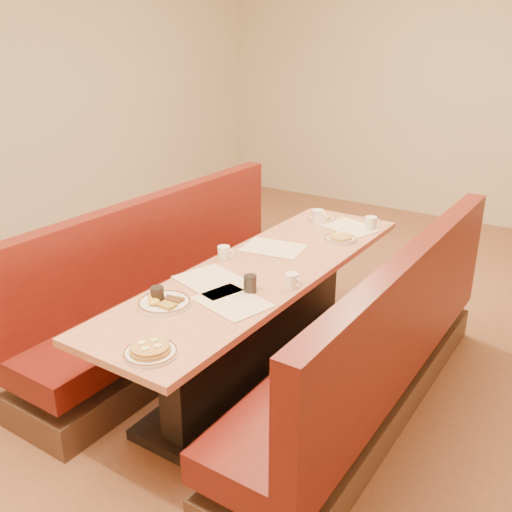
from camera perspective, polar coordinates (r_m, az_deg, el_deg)
The scene contains 19 objects.
ground at distance 3.76m, azimuth 0.70°, elevation -11.75°, with size 8.00×8.00×0.00m, color #9E6647.
room_envelope at distance 3.14m, azimuth 0.86°, elevation 19.14°, with size 6.04×8.04×2.82m.
diner_table at distance 3.57m, azimuth 0.72°, elevation -6.72°, with size 0.70×2.50×0.75m.
booth_left at distance 3.97m, azimuth -8.20°, elevation -4.05°, with size 0.55×2.50×1.05m.
booth_right at distance 3.29m, azimuth 11.68°, elevation -10.13°, with size 0.55×2.50×1.05m.
placemat_near_left at distance 3.22m, azimuth -4.25°, elevation -2.52°, with size 0.41×0.31×0.00m, color beige.
placemat_near_right at distance 2.98m, azimuth -2.39°, elevation -4.59°, with size 0.38×0.28×0.00m, color beige.
placemat_far_left at distance 3.70m, azimuth 1.76°, elevation 0.83°, with size 0.38×0.29×0.00m, color beige.
placemat_far_right at distance 4.15m, azimuth 9.41°, elevation 2.86°, with size 0.38×0.28×0.00m, color beige.
pancake_plate at distance 2.56m, azimuth -10.53°, elevation -9.30°, with size 0.24×0.24×0.05m.
eggs_plate at distance 2.98m, azimuth -9.23°, elevation -4.55°, with size 0.28×0.28×0.06m.
extra_plate_mid at distance 3.88m, azimuth 8.44°, elevation 1.76°, with size 0.22×0.22×0.04m.
extra_plate_far at distance 4.30m, azimuth 6.60°, elevation 3.82°, with size 0.21×0.21×0.04m.
coffee_mug_a at distance 3.14m, azimuth 3.62°, elevation -2.44°, with size 0.11×0.07×0.08m.
coffee_mug_b at distance 3.52m, azimuth -3.19°, elevation 0.36°, with size 0.11×0.08×0.08m.
coffee_mug_c at distance 4.14m, azimuth 11.45°, elevation 3.29°, with size 0.12×0.08×0.09m.
coffee_mug_d at distance 4.22m, azimuth 6.27°, elevation 3.98°, with size 0.12×0.09×0.09m.
soda_tumbler_near at distance 2.98m, azimuth -9.83°, elevation -3.93°, with size 0.07×0.07×0.10m.
soda_tumbler_mid at distance 3.07m, azimuth -0.59°, elevation -2.79°, with size 0.07×0.07×0.10m.
Camera 1 is at (1.70, -2.64, 2.07)m, focal length 40.00 mm.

